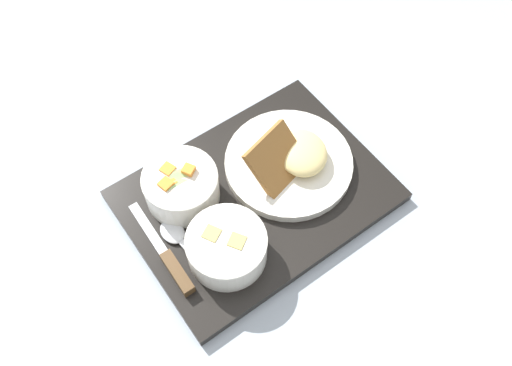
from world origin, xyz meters
The scene contains 7 objects.
ground_plane centered at (0.00, 0.00, 0.00)m, with size 4.00×4.00×0.00m, color #99A3AD.
serving_tray centered at (0.00, 0.00, 0.01)m, with size 0.40×0.30×0.02m.
bowl_salad centered at (-0.09, 0.06, 0.05)m, with size 0.12×0.12×0.07m.
bowl_soup centered at (-0.10, -0.06, 0.05)m, with size 0.12×0.12×0.05m.
plate_main centered at (0.07, 0.01, 0.03)m, with size 0.20×0.20×0.08m.
knife centered at (-0.17, -0.03, 0.02)m, with size 0.02×0.17×0.02m.
spoon centered at (-0.14, 0.00, 0.02)m, with size 0.04×0.14×0.01m.
Camera 1 is at (-0.25, -0.34, 0.75)m, focal length 38.00 mm.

